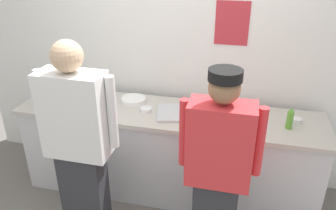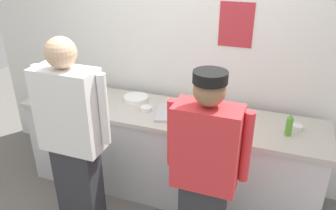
% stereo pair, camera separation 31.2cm
% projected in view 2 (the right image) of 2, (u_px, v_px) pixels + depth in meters
% --- Properties ---
extents(wall_back, '(4.50, 0.11, 2.73)m').
position_uv_depth(wall_back, '(184.00, 51.00, 3.32)').
color(wall_back, white).
rests_on(wall_back, ground).
extents(prep_counter, '(2.87, 0.67, 0.90)m').
position_uv_depth(prep_counter, '(168.00, 152.00, 3.32)').
color(prep_counter, silver).
rests_on(prep_counter, ground).
extents(chef_near_left, '(0.63, 0.24, 1.75)m').
position_uv_depth(chef_near_left, '(73.00, 139.00, 2.66)').
color(chef_near_left, '#2D2D33').
rests_on(chef_near_left, ground).
extents(chef_center, '(0.59, 0.24, 1.62)m').
position_uv_depth(chef_center, '(205.00, 173.00, 2.36)').
color(chef_center, '#2D2D33').
rests_on(chef_center, ground).
extents(plate_stack_front, '(0.24, 0.24, 0.05)m').
position_uv_depth(plate_stack_front, '(136.00, 99.00, 3.34)').
color(plate_stack_front, white).
rests_on(plate_stack_front, prep_counter).
extents(plate_stack_rear, '(0.25, 0.25, 0.08)m').
position_uv_depth(plate_stack_rear, '(226.00, 111.00, 3.04)').
color(plate_stack_rear, white).
rests_on(plate_stack_rear, prep_counter).
extents(mixing_bowl_steel, '(0.36, 0.36, 0.11)m').
position_uv_depth(mixing_bowl_steel, '(63.00, 92.00, 3.40)').
color(mixing_bowl_steel, '#B7BABF').
rests_on(mixing_bowl_steel, prep_counter).
extents(sheet_tray, '(0.55, 0.46, 0.02)m').
position_uv_depth(sheet_tray, '(183.00, 113.00, 3.07)').
color(sheet_tray, '#B7BABF').
rests_on(sheet_tray, prep_counter).
extents(squeeze_bottle_primary, '(0.05, 0.05, 0.19)m').
position_uv_depth(squeeze_bottle_primary, '(289.00, 125.00, 2.71)').
color(squeeze_bottle_primary, '#56A333').
rests_on(squeeze_bottle_primary, prep_counter).
extents(ramekin_red_sauce, '(0.09, 0.09, 0.04)m').
position_uv_depth(ramekin_red_sauce, '(297.00, 127.00, 2.82)').
color(ramekin_red_sauce, white).
rests_on(ramekin_red_sauce, prep_counter).
extents(ramekin_yellow_sauce, '(0.11, 0.11, 0.04)m').
position_uv_depth(ramekin_yellow_sauce, '(146.00, 109.00, 3.14)').
color(ramekin_yellow_sauce, white).
rests_on(ramekin_yellow_sauce, prep_counter).
extents(deli_cup, '(0.09, 0.09, 0.10)m').
position_uv_depth(deli_cup, '(96.00, 94.00, 3.38)').
color(deli_cup, white).
rests_on(deli_cup, prep_counter).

